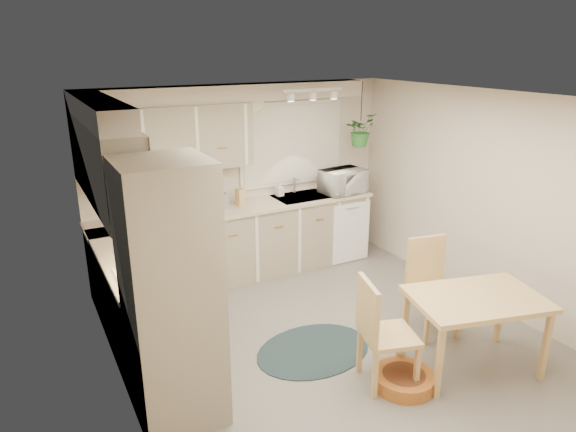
% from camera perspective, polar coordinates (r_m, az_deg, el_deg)
% --- Properties ---
extents(floor, '(4.20, 4.20, 0.00)m').
position_cam_1_polar(floor, '(5.40, 4.60, -13.32)').
color(floor, slate).
rests_on(floor, ground).
extents(ceiling, '(4.20, 4.20, 0.00)m').
position_cam_1_polar(ceiling, '(4.61, 5.37, 12.92)').
color(ceiling, white).
rests_on(ceiling, wall_back).
extents(wall_back, '(4.00, 0.04, 2.40)m').
position_cam_1_polar(wall_back, '(6.65, -5.00, 4.14)').
color(wall_back, beige).
rests_on(wall_back, floor).
extents(wall_front, '(4.00, 0.04, 2.40)m').
position_cam_1_polar(wall_front, '(3.48, 24.58, -11.47)').
color(wall_front, beige).
rests_on(wall_front, floor).
extents(wall_left, '(0.04, 4.20, 2.40)m').
position_cam_1_polar(wall_left, '(4.19, -18.70, -5.59)').
color(wall_left, beige).
rests_on(wall_left, floor).
extents(wall_right, '(0.04, 4.20, 2.40)m').
position_cam_1_polar(wall_right, '(6.16, 20.73, 1.82)').
color(wall_right, beige).
rests_on(wall_right, floor).
extents(base_cab_left, '(0.60, 1.85, 0.90)m').
position_cam_1_polar(base_cab_left, '(5.34, -16.42, -8.95)').
color(base_cab_left, gray).
rests_on(base_cab_left, floor).
extents(base_cab_back, '(3.60, 0.60, 0.90)m').
position_cam_1_polar(base_cab_back, '(6.54, -5.37, -3.02)').
color(base_cab_back, gray).
rests_on(base_cab_back, floor).
extents(counter_left, '(0.64, 1.89, 0.04)m').
position_cam_1_polar(counter_left, '(5.15, -16.79, -4.27)').
color(counter_left, tan).
rests_on(counter_left, base_cab_left).
extents(counter_back, '(3.64, 0.64, 0.04)m').
position_cam_1_polar(counter_back, '(6.38, -5.46, 0.88)').
color(counter_back, tan).
rests_on(counter_back, base_cab_back).
extents(oven_stack, '(0.65, 0.65, 2.10)m').
position_cam_1_polar(oven_stack, '(3.98, -12.83, -8.77)').
color(oven_stack, gray).
rests_on(oven_stack, floor).
extents(wall_oven_face, '(0.02, 0.56, 0.58)m').
position_cam_1_polar(wall_oven_face, '(4.06, -8.46, -7.90)').
color(wall_oven_face, white).
rests_on(wall_oven_face, oven_stack).
extents(upper_cab_left, '(0.35, 2.00, 0.75)m').
position_cam_1_polar(upper_cab_left, '(4.98, -19.58, 5.64)').
color(upper_cab_left, gray).
rests_on(upper_cab_left, wall_left).
extents(upper_cab_back, '(2.00, 0.35, 0.75)m').
position_cam_1_polar(upper_cab_back, '(6.04, -13.31, 8.31)').
color(upper_cab_back, gray).
rests_on(upper_cab_back, wall_back).
extents(soffit_left, '(0.30, 2.00, 0.20)m').
position_cam_1_polar(soffit_left, '(4.90, -20.47, 11.01)').
color(soffit_left, beige).
rests_on(soffit_left, wall_left).
extents(soffit_back, '(3.60, 0.30, 0.20)m').
position_cam_1_polar(soffit_back, '(6.25, -6.45, 13.42)').
color(soffit_back, beige).
rests_on(soffit_back, wall_back).
extents(cooktop, '(0.52, 0.58, 0.02)m').
position_cam_1_polar(cooktop, '(4.62, -15.15, -6.45)').
color(cooktop, white).
rests_on(cooktop, counter_left).
extents(range_hood, '(0.40, 0.60, 0.14)m').
position_cam_1_polar(range_hood, '(4.45, -15.89, -1.16)').
color(range_hood, white).
rests_on(range_hood, upper_cab_left).
extents(window_blinds, '(1.40, 0.02, 1.00)m').
position_cam_1_polar(window_blinds, '(6.84, 0.43, 8.04)').
color(window_blinds, silver).
rests_on(window_blinds, wall_back).
extents(window_frame, '(1.50, 0.02, 1.10)m').
position_cam_1_polar(window_frame, '(6.85, 0.39, 8.06)').
color(window_frame, beige).
rests_on(window_frame, wall_back).
extents(sink, '(0.70, 0.48, 0.10)m').
position_cam_1_polar(sink, '(6.77, 1.52, 1.84)').
color(sink, '#97989E').
rests_on(sink, counter_back).
extents(dishwasher_front, '(0.58, 0.02, 0.83)m').
position_cam_1_polar(dishwasher_front, '(6.99, 7.03, -1.88)').
color(dishwasher_front, white).
rests_on(dishwasher_front, base_cab_back).
extents(track_light_bar, '(0.80, 0.04, 0.04)m').
position_cam_1_polar(track_light_bar, '(6.30, 2.80, 13.82)').
color(track_light_bar, white).
rests_on(track_light_bar, ceiling).
extents(wall_clock, '(0.30, 0.03, 0.30)m').
position_cam_1_polar(wall_clock, '(6.51, -3.90, 12.63)').
color(wall_clock, gold).
rests_on(wall_clock, wall_back).
extents(dining_table, '(1.31, 1.03, 0.72)m').
position_cam_1_polar(dining_table, '(5.06, 19.82, -12.06)').
color(dining_table, tan).
rests_on(dining_table, floor).
extents(chair_left, '(0.57, 0.57, 0.99)m').
position_cam_1_polar(chair_left, '(4.60, 11.20, -12.59)').
color(chair_left, tan).
rests_on(chair_left, floor).
extents(chair_back, '(0.53, 0.53, 0.98)m').
position_cam_1_polar(chair_back, '(5.46, 16.03, -7.76)').
color(chair_back, tan).
rests_on(chair_back, floor).
extents(braided_rug, '(1.24, 0.97, 0.01)m').
position_cam_1_polar(braided_rug, '(5.19, 2.85, -14.65)').
color(braided_rug, black).
rests_on(braided_rug, floor).
extents(pet_bed, '(0.63, 0.63, 0.12)m').
position_cam_1_polar(pet_bed, '(4.81, 12.70, -17.32)').
color(pet_bed, '#BC6825').
rests_on(pet_bed, floor).
extents(microwave, '(0.61, 0.38, 0.39)m').
position_cam_1_polar(microwave, '(6.93, 6.14, 4.15)').
color(microwave, white).
rests_on(microwave, counter_back).
extents(soap_bottle, '(0.10, 0.20, 0.09)m').
position_cam_1_polar(soap_bottle, '(6.76, -0.93, 2.56)').
color(soap_bottle, white).
rests_on(soap_bottle, counter_back).
extents(hanging_plant, '(0.51, 0.54, 0.34)m').
position_cam_1_polar(hanging_plant, '(6.95, 8.03, 9.05)').
color(hanging_plant, '#2D6E2C').
rests_on(hanging_plant, ceiling).
extents(coffee_maker, '(0.19, 0.22, 0.29)m').
position_cam_1_polar(coffee_maker, '(6.11, -11.76, 1.38)').
color(coffee_maker, black).
rests_on(coffee_maker, counter_back).
extents(toaster, '(0.35, 0.25, 0.19)m').
position_cam_1_polar(toaster, '(6.26, -8.22, 1.54)').
color(toaster, '#97989E').
rests_on(toaster, counter_back).
extents(knife_block, '(0.11, 0.11, 0.21)m').
position_cam_1_polar(knife_block, '(6.41, -5.33, 2.14)').
color(knife_block, tan).
rests_on(knife_block, counter_back).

